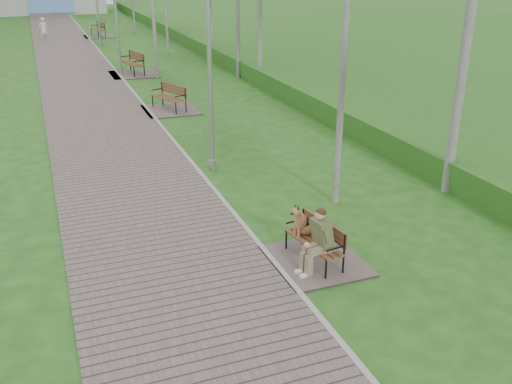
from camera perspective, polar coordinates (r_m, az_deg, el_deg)
ground at (r=11.25m, az=-0.51°, el=-4.35°), size 120.00×120.00×0.00m
walkway at (r=31.37m, az=-17.88°, el=12.20°), size 3.50×67.00×0.04m
kerb at (r=31.51m, az=-14.65°, el=12.60°), size 0.10×67.00×0.05m
embankment at (r=33.62m, az=6.98°, el=13.69°), size 14.00×70.00×1.60m
bench_main at (r=10.14m, az=5.69°, el=-5.26°), size 1.58×1.75×1.38m
bench_second at (r=20.63m, az=-8.66°, el=8.61°), size 1.83×2.03×1.12m
bench_third at (r=27.46m, az=-12.25°, el=11.88°), size 2.06×2.29×1.27m
bench_far at (r=41.42m, az=-15.49°, el=15.04°), size 1.95×2.17×1.20m
lamp_post_near at (r=14.04m, az=-4.61°, el=10.83°), size 0.19×0.19×4.83m
lamp_post_second at (r=27.24m, az=-13.72°, el=15.83°), size 0.18×0.18×4.67m
lamp_post_third at (r=36.66m, az=-15.65°, el=17.87°), size 0.21×0.21×5.54m
pedestrian_near at (r=40.14m, az=-20.48°, el=14.99°), size 0.61×0.47×1.49m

